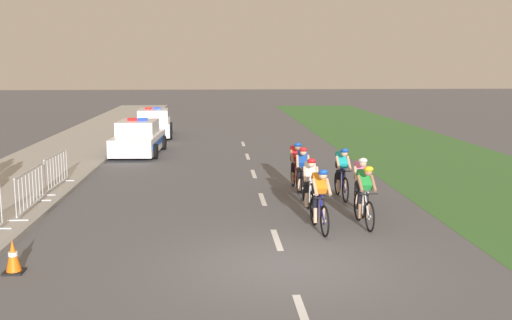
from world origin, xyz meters
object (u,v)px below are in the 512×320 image
(cyclist_second, at_px, (364,194))
(police_car_nearest, at_px, (138,139))
(cyclist_fourth, at_px, (361,184))
(cyclist_sixth, at_px, (342,172))
(cyclist_third, at_px, (310,185))
(cyclist_fifth, at_px, (302,171))
(cyclist_seventh, at_px, (296,165))
(police_car_second, at_px, (153,124))
(traffic_cone_near, at_px, (13,257))
(crowd_barrier_rear, at_px, (56,171))
(cyclist_lead, at_px, (320,198))
(crowd_barrier_middle, at_px, (30,191))

(cyclist_second, bearing_deg, police_car_nearest, 119.91)
(cyclist_fourth, distance_m, cyclist_sixth, 1.74)
(cyclist_second, height_order, cyclist_third, same)
(cyclist_fifth, height_order, cyclist_seventh, same)
(police_car_second, bearing_deg, traffic_cone_near, -91.28)
(cyclist_third, height_order, cyclist_fourth, same)
(cyclist_third, xyz_separation_m, cyclist_seventh, (0.03, 3.00, 0.00))
(police_car_second, relative_size, crowd_barrier_rear, 1.94)
(cyclist_second, xyz_separation_m, police_car_nearest, (-6.90, 11.99, -0.11))
(cyclist_second, xyz_separation_m, cyclist_sixth, (0.08, 2.96, 0.00))
(cyclist_lead, xyz_separation_m, crowd_barrier_rear, (-7.28, 4.79, -0.14))
(cyclist_lead, relative_size, cyclist_seventh, 1.00)
(crowd_barrier_middle, distance_m, traffic_cone_near, 4.50)
(cyclist_fifth, distance_m, crowd_barrier_middle, 7.51)
(cyclist_second, bearing_deg, police_car_second, 110.66)
(crowd_barrier_rear, bearing_deg, cyclist_fifth, -9.29)
(cyclist_second, distance_m, cyclist_fourth, 1.24)
(cyclist_lead, relative_size, traffic_cone_near, 2.69)
(cyclist_fifth, height_order, police_car_second, police_car_second)
(cyclist_fifth, bearing_deg, cyclist_sixth, -14.24)
(crowd_barrier_rear, distance_m, traffic_cone_near, 7.27)
(cyclist_lead, distance_m, cyclist_fourth, 2.06)
(police_car_nearest, distance_m, traffic_cone_near, 14.73)
(cyclist_second, xyz_separation_m, cyclist_fourth, (0.21, 1.22, 0.00))
(cyclist_third, bearing_deg, crowd_barrier_middle, 176.87)
(cyclist_lead, height_order, police_car_nearest, police_car_nearest)
(cyclist_lead, xyz_separation_m, cyclist_fourth, (1.35, 1.56, 0.00))
(cyclist_second, bearing_deg, crowd_barrier_rear, 152.14)
(cyclist_sixth, distance_m, traffic_cone_near, 9.39)
(traffic_cone_near, bearing_deg, cyclist_sixth, 37.37)
(cyclist_fifth, height_order, crowd_barrier_middle, cyclist_fifth)
(cyclist_seventh, distance_m, police_car_second, 15.20)
(cyclist_fifth, bearing_deg, crowd_barrier_rear, 170.71)
(cyclist_third, relative_size, crowd_barrier_middle, 0.74)
(cyclist_sixth, xyz_separation_m, police_car_second, (-6.98, 15.33, -0.11))
(cyclist_sixth, distance_m, police_car_second, 16.84)
(cyclist_lead, distance_m, cyclist_third, 1.59)
(cyclist_lead, height_order, police_car_second, police_car_second)
(cyclist_lead, xyz_separation_m, cyclist_seventh, (0.07, 4.58, 0.00))
(crowd_barrier_middle, distance_m, crowd_barrier_rear, 2.80)
(cyclist_sixth, height_order, traffic_cone_near, cyclist_sixth)
(police_car_nearest, height_order, traffic_cone_near, police_car_nearest)
(police_car_nearest, bearing_deg, crowd_barrier_rear, -101.42)
(cyclist_second, relative_size, crowd_barrier_middle, 0.74)
(police_car_second, bearing_deg, crowd_barrier_rear, -96.29)
(cyclist_third, xyz_separation_m, police_car_second, (-5.79, 17.04, -0.11))
(cyclist_lead, height_order, cyclist_second, same)
(cyclist_sixth, bearing_deg, cyclist_lead, -110.45)
(cyclist_lead, xyz_separation_m, police_car_nearest, (-5.75, 12.33, -0.11))
(cyclist_sixth, height_order, police_car_nearest, police_car_nearest)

